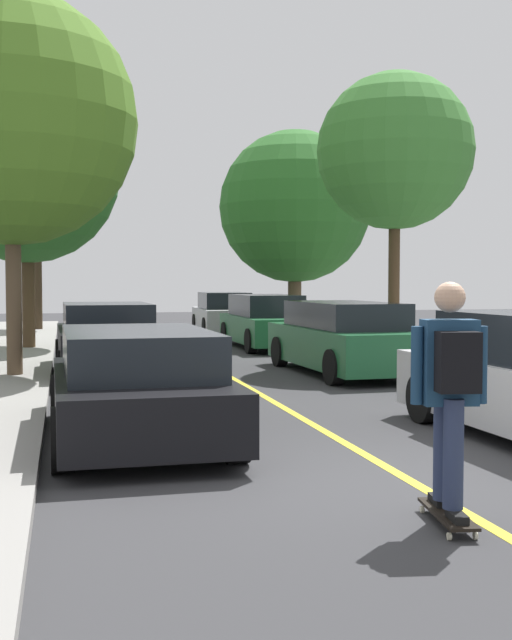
# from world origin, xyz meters

# --- Properties ---
(ground) EXTENTS (80.00, 80.00, 0.00)m
(ground) POSITION_xyz_m (0.00, 0.00, 0.00)
(ground) COLOR #353538
(center_line) EXTENTS (0.12, 39.20, 0.01)m
(center_line) POSITION_xyz_m (0.00, 4.00, 0.00)
(center_line) COLOR gold
(center_line) RESTS_ON ground
(parked_car_left_nearest) EXTENTS (1.98, 4.18, 1.28)m
(parked_car_left_nearest) POSITION_xyz_m (-2.28, 2.34, 0.64)
(parked_car_left_nearest) COLOR black
(parked_car_left_nearest) RESTS_ON ground
(parked_car_left_near) EXTENTS (1.98, 4.16, 1.40)m
(parked_car_left_near) POSITION_xyz_m (-2.28, 8.81, 0.69)
(parked_car_left_near) COLOR black
(parked_car_left_near) RESTS_ON ground
(parked_car_right_near) EXTENTS (1.97, 4.72, 1.42)m
(parked_car_right_near) POSITION_xyz_m (2.28, 8.15, 0.71)
(parked_car_right_near) COLOR #1E5B33
(parked_car_right_near) RESTS_ON ground
(parked_car_right_far) EXTENTS (1.81, 4.54, 1.45)m
(parked_car_right_far) POSITION_xyz_m (2.28, 14.44, 0.71)
(parked_car_right_far) COLOR #1E5B33
(parked_car_right_far) RESTS_ON ground
(parked_car_right_farthest) EXTENTS (1.95, 4.20, 1.43)m
(parked_car_right_farthest) POSITION_xyz_m (2.28, 20.37, 0.69)
(parked_car_right_farthest) COLOR #B7B7BC
(parked_car_right_farthest) RESTS_ON ground
(street_tree_left_nearest) EXTENTS (4.52, 4.52, 6.84)m
(street_tree_left_nearest) POSITION_xyz_m (-3.96, 8.31, 4.72)
(street_tree_left_nearest) COLOR brown
(street_tree_left_nearest) RESTS_ON sidewalk_left
(street_tree_left_near) EXTENTS (4.69, 4.69, 6.83)m
(street_tree_left_near) POSITION_xyz_m (-3.96, 14.49, 4.61)
(street_tree_left_near) COLOR #4C3823
(street_tree_left_near) RESTS_ON sidewalk_left
(street_tree_left_far) EXTENTS (3.75, 3.75, 6.49)m
(street_tree_left_far) POSITION_xyz_m (-3.96, 22.41, 4.74)
(street_tree_left_far) COLOR #3D2D1E
(street_tree_left_far) RESTS_ON sidewalk_left
(street_tree_right_nearest) EXTENTS (3.40, 3.40, 6.21)m
(street_tree_right_nearest) POSITION_xyz_m (3.96, 9.62, 4.64)
(street_tree_right_nearest) COLOR #4C3823
(street_tree_right_nearest) RESTS_ON sidewalk_right
(street_tree_right_near) EXTENTS (4.73, 4.73, 6.37)m
(street_tree_right_near) POSITION_xyz_m (3.96, 17.44, 4.13)
(street_tree_right_near) COLOR brown
(street_tree_right_near) RESTS_ON sidewalk_right
(skateboard) EXTENTS (0.35, 0.86, 0.10)m
(skateboard) POSITION_xyz_m (-0.29, -1.41, 0.09)
(skateboard) COLOR black
(skateboard) RESTS_ON ground
(skateboarder) EXTENTS (0.59, 0.71, 1.73)m
(skateboarder) POSITION_xyz_m (-0.30, -1.44, 1.08)
(skateboarder) COLOR black
(skateboarder) RESTS_ON skateboard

